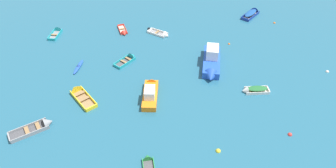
{
  "coord_description": "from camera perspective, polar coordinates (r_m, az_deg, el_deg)",
  "views": [
    {
      "loc": [
        -6.69,
        -2.44,
        22.59
      ],
      "look_at": [
        0.0,
        23.14,
        0.15
      ],
      "focal_mm": 31.74,
      "sensor_mm": 36.0,
      "label": 1
    }
  ],
  "objects": [
    {
      "name": "motor_launch_blue_cluster_inner",
      "position": [
        37.49,
        8.36,
        4.15
      ],
      "size": [
        4.34,
        6.97,
        2.6
      ],
      "color": "blue",
      "rests_on": "ground_plane"
    },
    {
      "name": "rowboat_turquoise_near_camera",
      "position": [
        47.38,
        -20.5,
        9.41
      ],
      "size": [
        2.15,
        3.41,
        1.06
      ],
      "color": "gray",
      "rests_on": "ground_plane"
    },
    {
      "name": "rowboat_white_back_row_right",
      "position": [
        35.05,
        15.93,
        -1.1
      ],
      "size": [
        3.22,
        1.66,
        1.02
      ],
      "color": "beige",
      "rests_on": "ground_plane"
    },
    {
      "name": "rowboat_green_far_right",
      "position": [
        27.44,
        -3.83,
        -14.78
      ],
      "size": [
        1.24,
        3.03,
        0.92
      ],
      "color": "#4C4C51",
      "rests_on": "ground_plane"
    },
    {
      "name": "rowboat_yellow_far_back",
      "position": [
        34.93,
        -16.8,
        -1.65
      ],
      "size": [
        3.04,
        4.56,
        1.28
      ],
      "color": "#99754C",
      "rests_on": "ground_plane"
    },
    {
      "name": "rowboat_deep_blue_outer_left",
      "position": [
        51.2,
        15.89,
        13.03
      ],
      "size": [
        4.23,
        3.59,
        1.26
      ],
      "color": "beige",
      "rests_on": "ground_plane"
    },
    {
      "name": "rowboat_red_near_left",
      "position": [
        44.82,
        -8.52,
        9.78
      ],
      "size": [
        1.18,
        3.23,
        0.92
      ],
      "color": "beige",
      "rests_on": "ground_plane"
    },
    {
      "name": "motor_launch_orange_outer_right",
      "position": [
        33.1,
        -3.39,
        -1.54
      ],
      "size": [
        2.8,
        5.28,
        1.94
      ],
      "color": "orange",
      "rests_on": "ground_plane"
    },
    {
      "name": "rowboat_grey_back_row_center",
      "position": [
        32.56,
        -23.32,
        -7.41
      ],
      "size": [
        4.38,
        2.47,
        1.21
      ],
      "color": "#4C4C51",
      "rests_on": "ground_plane"
    },
    {
      "name": "kayak_blue_center",
      "position": [
        38.99,
        -16.83,
        3.2
      ],
      "size": [
        1.64,
        2.97,
        0.29
      ],
      "color": "blue",
      "rests_on": "ground_plane"
    },
    {
      "name": "rowboat_turquoise_far_left",
      "position": [
        39.04,
        -7.41,
        4.89
      ],
      "size": [
        3.31,
        2.85,
        1.11
      ],
      "color": "#4C4C51",
      "rests_on": "ground_plane"
    },
    {
      "name": "rowboat_white_midfield_left",
      "position": [
        43.78,
        -1.03,
        9.49
      ],
      "size": [
        3.15,
        3.23,
        1.12
      ],
      "color": "gray",
      "rests_on": "ground_plane"
    },
    {
      "name": "mooring_buoy_near_foreground",
      "position": [
        42.74,
        11.63,
        7.52
      ],
      "size": [
        0.32,
        0.32,
        0.32
      ],
      "primitive_type": "sphere",
      "color": "orange",
      "rests_on": "ground_plane"
    },
    {
      "name": "mooring_buoy_far_field",
      "position": [
        28.64,
        9.6,
        -12.59
      ],
      "size": [
        0.48,
        0.48,
        0.48
      ],
      "primitive_type": "sphere",
      "color": "yellow",
      "rests_on": "ground_plane"
    },
    {
      "name": "mooring_buoy_trailing",
      "position": [
        31.8,
        22.35,
        -9.0
      ],
      "size": [
        0.43,
        0.43,
        0.43
      ],
      "primitive_type": "sphere",
      "color": "red",
      "rests_on": "ground_plane"
    },
    {
      "name": "mooring_buoy_between_boats_right",
      "position": [
        41.68,
        28.25,
        2.08
      ],
      "size": [
        0.4,
        0.4,
        0.4
      ],
      "primitive_type": "sphere",
      "color": "silver",
      "rests_on": "ground_plane"
    },
    {
      "name": "mooring_buoy_between_boats_left",
      "position": [
        49.87,
        19.75,
        10.96
      ],
      "size": [
        0.35,
        0.35,
        0.35
      ],
      "primitive_type": "sphere",
      "color": "orange",
      "rests_on": "ground_plane"
    }
  ]
}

